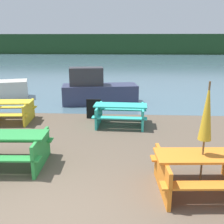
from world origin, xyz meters
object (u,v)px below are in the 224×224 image
(picnic_table_green, at_px, (10,147))
(picnic_table_teal, at_px, (120,113))
(picnic_table_orange, at_px, (201,169))
(signboard, at_px, (94,109))
(picnic_table_yellow, at_px, (10,110))
(umbrella_gold, at_px, (207,112))
(boat, at_px, (97,90))

(picnic_table_green, bearing_deg, picnic_table_teal, 52.20)
(picnic_table_orange, relative_size, signboard, 2.52)
(picnic_table_green, xyz_separation_m, signboard, (1.48, 3.98, -0.10))
(picnic_table_yellow, relative_size, umbrella_gold, 0.80)
(picnic_table_green, distance_m, picnic_table_teal, 4.11)
(picnic_table_green, distance_m, boat, 6.57)
(picnic_table_orange, height_order, boat, boat)
(boat, xyz_separation_m, signboard, (0.15, -2.45, -0.25))
(signboard, bearing_deg, picnic_table_teal, -35.31)
(picnic_table_yellow, height_order, umbrella_gold, umbrella_gold)
(picnic_table_orange, xyz_separation_m, boat, (-2.87, 7.28, 0.16))
(picnic_table_orange, distance_m, picnic_table_yellow, 7.11)
(picnic_table_green, height_order, umbrella_gold, umbrella_gold)
(picnic_table_orange, xyz_separation_m, picnic_table_green, (-4.21, 0.85, 0.00))
(picnic_table_green, height_order, signboard, picnic_table_green)
(picnic_table_green, xyz_separation_m, picnic_table_yellow, (-1.51, 3.37, -0.02))
(picnic_table_orange, distance_m, umbrella_gold, 1.15)
(boat, bearing_deg, picnic_table_yellow, -142.46)
(picnic_table_orange, bearing_deg, picnic_table_teal, 112.47)
(picnic_table_orange, bearing_deg, picnic_table_yellow, 143.61)
(picnic_table_teal, bearing_deg, picnic_table_yellow, 178.19)
(picnic_table_green, bearing_deg, umbrella_gold, -11.37)
(boat, bearing_deg, umbrella_gold, -77.96)
(picnic_table_green, relative_size, boat, 0.50)
(umbrella_gold, relative_size, signboard, 2.93)
(picnic_table_teal, height_order, signboard, signboard)
(picnic_table_orange, distance_m, boat, 7.83)
(picnic_table_teal, bearing_deg, picnic_table_orange, -67.53)
(boat, height_order, signboard, boat)
(umbrella_gold, bearing_deg, signboard, 119.48)
(signboard, bearing_deg, boat, 93.43)
(picnic_table_yellow, relative_size, signboard, 2.35)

